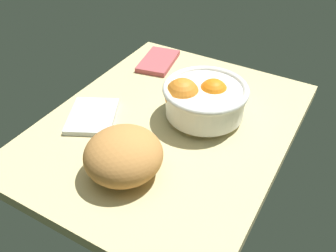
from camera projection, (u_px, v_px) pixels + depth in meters
ground_plane at (167, 128)px, 93.91cm from camera, size 73.25×57.68×3.00cm
fruit_bowl at (203, 98)px, 91.34cm from camera, size 21.18×21.18×11.32cm
bread_loaf at (124, 155)px, 76.37cm from camera, size 22.05×21.89×10.32cm
napkin_folded at (158, 61)px, 116.62cm from camera, size 17.06×12.26×1.53cm
napkin_spare at (92, 116)px, 94.33cm from camera, size 18.31×16.84×1.31cm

